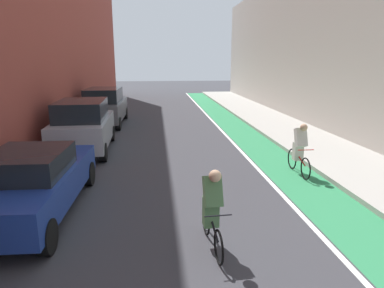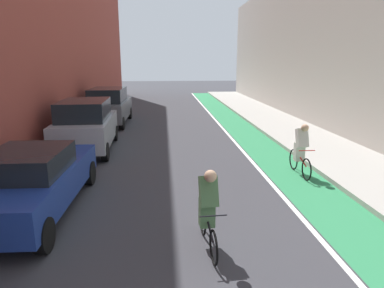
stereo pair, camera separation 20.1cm
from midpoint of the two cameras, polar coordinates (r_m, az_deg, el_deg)
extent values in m
plane|color=#38383D|center=(14.62, -2.84, 0.18)|extent=(90.57, 90.57, 0.00)
cube|color=#2D8451|center=(17.05, 9.04, 1.98)|extent=(1.60, 41.17, 0.00)
cube|color=white|center=(16.86, 6.06, 1.95)|extent=(0.12, 41.17, 0.00)
cube|color=#A8A59E|center=(17.73, 16.41, 2.27)|extent=(3.08, 41.17, 0.14)
cube|color=#B2ADA3|center=(20.37, 22.65, 15.25)|extent=(2.40, 37.17, 8.65)
cube|color=navy|center=(8.62, -24.12, -6.07)|extent=(1.89, 4.70, 0.70)
cube|color=black|center=(8.24, -25.06, -2.84)|extent=(1.60, 2.00, 0.55)
cylinder|color=black|center=(10.58, -24.67, -4.56)|extent=(0.24, 0.67, 0.66)
cylinder|color=black|center=(10.10, -16.14, -4.65)|extent=(0.24, 0.67, 0.66)
cylinder|color=black|center=(6.95, -22.67, -13.85)|extent=(0.24, 0.67, 0.66)
cube|color=#9EA0A8|center=(13.81, -16.69, 2.23)|extent=(2.03, 4.34, 0.95)
cube|color=black|center=(13.47, -17.07, 5.38)|extent=(1.75, 2.62, 0.75)
cylinder|color=black|center=(15.60, -18.72, 1.57)|extent=(0.24, 0.67, 0.66)
cylinder|color=black|center=(15.33, -12.38, 1.77)|extent=(0.24, 0.67, 0.66)
cylinder|color=black|center=(12.59, -21.63, -1.47)|extent=(0.24, 0.67, 0.66)
cylinder|color=black|center=(12.25, -13.79, -1.29)|extent=(0.24, 0.67, 0.66)
cube|color=#595B60|center=(19.40, -13.28, 5.61)|extent=(2.01, 4.65, 0.95)
cube|color=black|center=(19.08, -13.53, 7.89)|extent=(1.75, 2.80, 0.75)
cylinder|color=black|center=(21.34, -14.82, 4.95)|extent=(0.23, 0.66, 0.66)
cylinder|color=black|center=(21.07, -10.06, 5.08)|extent=(0.23, 0.66, 0.66)
cylinder|color=black|center=(17.94, -16.90, 3.21)|extent=(0.23, 0.66, 0.66)
cylinder|color=black|center=(17.62, -11.26, 3.36)|extent=(0.23, 0.66, 0.66)
torus|color=black|center=(6.15, 4.59, -16.78)|extent=(0.08, 0.61, 0.61)
torus|color=black|center=(7.05, 2.63, -12.52)|extent=(0.08, 0.61, 0.61)
cylinder|color=black|center=(6.49, 3.56, -12.79)|extent=(0.10, 0.96, 0.33)
cylinder|color=black|center=(6.62, 3.23, -11.47)|extent=(0.04, 0.12, 0.55)
cylinder|color=black|center=(5.96, 4.52, -11.83)|extent=(0.48, 0.06, 0.02)
cube|color=#4C7247|center=(6.52, 3.39, -11.21)|extent=(0.30, 0.26, 0.56)
cube|color=#4C7247|center=(6.22, 3.69, -7.86)|extent=(0.35, 0.42, 0.60)
sphere|color=tan|center=(5.96, 4.06, -5.36)|extent=(0.22, 0.22, 0.22)
torus|color=black|center=(10.58, 19.02, -4.03)|extent=(0.04, 0.66, 0.66)
torus|color=black|center=(11.50, 16.99, -2.47)|extent=(0.04, 0.66, 0.66)
cylinder|color=red|center=(10.98, 18.05, -2.12)|extent=(0.05, 0.96, 0.33)
cylinder|color=red|center=(11.12, 17.73, -1.47)|extent=(0.04, 0.12, 0.55)
cylinder|color=red|center=(10.50, 19.09, -1.04)|extent=(0.48, 0.03, 0.02)
cube|color=beige|center=(11.03, 17.90, -1.22)|extent=(0.28, 0.24, 0.56)
cube|color=beige|center=(10.81, 18.33, 0.96)|extent=(0.32, 0.40, 0.60)
sphere|color=tan|center=(10.61, 18.79, 2.56)|extent=(0.22, 0.22, 0.22)
camera|label=1|loc=(0.10, -89.40, 0.15)|focal=32.08mm
camera|label=2|loc=(0.10, 90.60, -0.15)|focal=32.08mm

